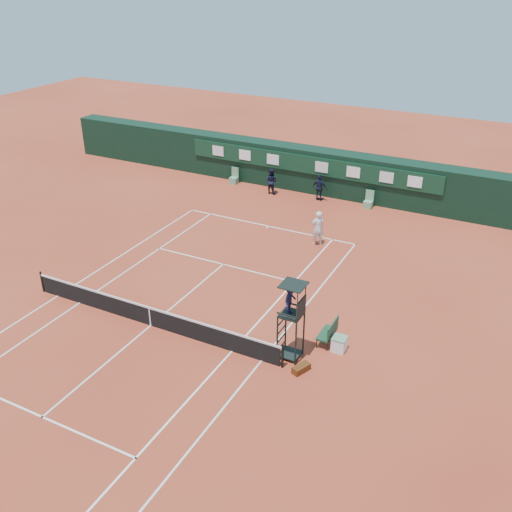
{
  "coord_description": "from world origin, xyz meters",
  "views": [
    {
      "loc": [
        13.68,
        -16.52,
        14.37
      ],
      "look_at": [
        2.16,
        6.0,
        1.2
      ],
      "focal_mm": 40.0,
      "sensor_mm": 36.0,
      "label": 1
    }
  ],
  "objects": [
    {
      "name": "cooler",
      "position": [
        8.02,
        2.08,
        0.33
      ],
      "size": [
        0.57,
        0.57,
        0.65
      ],
      "color": "white",
      "rests_on": "ground"
    },
    {
      "name": "ball_kid_left",
      "position": [
        -2.25,
        16.94,
        0.88
      ],
      "size": [
        0.95,
        0.79,
        1.77
      ],
      "primitive_type": "imported",
      "rotation": [
        0.0,
        0.0,
        2.99
      ],
      "color": "black",
      "rests_on": "ground"
    },
    {
      "name": "tennis_net",
      "position": [
        0.0,
        0.0,
        0.51
      ],
      "size": [
        12.9,
        0.1,
        1.1
      ],
      "color": "black",
      "rests_on": "ground"
    },
    {
      "name": "ball_kid_right",
      "position": [
        1.18,
        17.22,
        0.89
      ],
      "size": [
        1.06,
        0.49,
        1.78
      ],
      "primitive_type": "imported",
      "rotation": [
        0.0,
        0.0,
        3.09
      ],
      "color": "black",
      "rests_on": "ground"
    },
    {
      "name": "player",
      "position": [
        3.53,
        10.94,
        1.01
      ],
      "size": [
        0.87,
        0.85,
        2.02
      ],
      "primitive_type": "imported",
      "rotation": [
        0.0,
        0.0,
        3.86
      ],
      "color": "silver",
      "rests_on": "ground"
    },
    {
      "name": "linesman_chair_left",
      "position": [
        -5.5,
        17.48,
        0.32
      ],
      "size": [
        0.55,
        0.5,
        1.15
      ],
      "color": "#639771",
      "rests_on": "ground"
    },
    {
      "name": "court_lines",
      "position": [
        0.0,
        0.0,
        0.01
      ],
      "size": [
        11.05,
        23.85,
        0.01
      ],
      "color": "white",
      "rests_on": "ground"
    },
    {
      "name": "player_bench",
      "position": [
        7.47,
        2.36,
        0.6
      ],
      "size": [
        0.56,
        1.2,
        1.1
      ],
      "color": "#173B25",
      "rests_on": "ground"
    },
    {
      "name": "back_wall",
      "position": [
        0.0,
        18.74,
        1.51
      ],
      "size": [
        40.0,
        1.65,
        3.0
      ],
      "color": "black",
      "rests_on": "ground"
    },
    {
      "name": "tennis_bag",
      "position": [
        7.17,
        0.1,
        0.14
      ],
      "size": [
        0.6,
        0.83,
        0.29
      ],
      "primitive_type": "cube",
      "rotation": [
        0.0,
        0.0,
        -0.39
      ],
      "color": "black",
      "rests_on": "ground"
    },
    {
      "name": "umpire_chair",
      "position": [
        6.38,
        0.77,
        2.46
      ],
      "size": [
        0.96,
        0.95,
        3.42
      ],
      "color": "black",
      "rests_on": "ground"
    },
    {
      "name": "ground",
      "position": [
        0.0,
        0.0,
        0.0
      ],
      "size": [
        90.0,
        90.0,
        0.0
      ],
      "primitive_type": "plane",
      "color": "#AC4128",
      "rests_on": "ground"
    },
    {
      "name": "tennis_ball",
      "position": [
        -0.03,
        6.1,
        0.03
      ],
      "size": [
        0.06,
        0.06,
        0.06
      ],
      "primitive_type": "sphere",
      "color": "yellow",
      "rests_on": "ground"
    },
    {
      "name": "linesman_chair_right",
      "position": [
        4.5,
        17.48,
        0.32
      ],
      "size": [
        0.55,
        0.5,
        1.15
      ],
      "color": "#64986D",
      "rests_on": "ground"
    }
  ]
}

